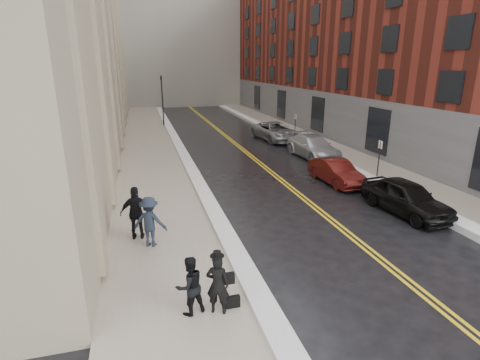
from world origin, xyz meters
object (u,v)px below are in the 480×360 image
car_silver_near (313,147)px  pedestrian_a (190,286)px  car_maroon (336,172)px  car_silver_far (275,131)px  car_black (406,197)px  pedestrian_main (218,285)px  pedestrian_b (150,222)px  pedestrian_c (137,213)px

car_silver_near → pedestrian_a: (-10.71, -15.20, 0.19)m
car_maroon → car_silver_near: (1.40, 5.80, 0.10)m
car_silver_far → car_black: bearing=-96.7°
pedestrian_main → pedestrian_b: 4.56m
car_maroon → pedestrian_c: size_ratio=2.01×
car_silver_near → pedestrian_main: 18.34m
pedestrian_main → car_maroon: bearing=-110.3°
pedestrian_main → car_black: bearing=-131.1°
car_maroon → car_silver_far: car_silver_far is taller
pedestrian_main → pedestrian_a: pedestrian_main is taller
car_silver_far → pedestrian_b: bearing=-128.5°
pedestrian_c → car_silver_far: bearing=-119.4°
pedestrian_b → car_silver_near: bearing=-114.2°
car_maroon → pedestrian_main: pedestrian_main is taller
car_maroon → pedestrian_a: bearing=-137.6°
car_maroon → pedestrian_b: bearing=-155.4°
car_silver_far → pedestrian_a: pedestrian_a is taller
pedestrian_b → pedestrian_c: (-0.44, 0.72, 0.09)m
car_silver_near → pedestrian_b: 16.00m
car_black → car_silver_near: car_silver_near is taller
car_silver_far → pedestrian_main: size_ratio=3.37×
pedestrian_b → car_black: bearing=-155.1°
pedestrian_a → pedestrian_c: size_ratio=0.80×
pedestrian_a → car_maroon: bearing=-153.7°
car_black → pedestrian_c: (-11.38, 0.16, 0.40)m
car_maroon → car_silver_far: size_ratio=0.73×
pedestrian_main → pedestrian_c: pedestrian_c is taller
pedestrian_b → pedestrian_c: size_ratio=0.91×
car_maroon → pedestrian_c: bearing=-159.6°
pedestrian_a → pedestrian_b: bearing=-97.6°
pedestrian_a → pedestrian_b: pedestrian_b is taller
car_maroon → car_silver_far: 12.34m
car_silver_far → pedestrian_main: (-9.60, -21.86, 0.20)m
car_maroon → pedestrian_a: size_ratio=2.52×
car_silver_near → pedestrian_main: bearing=-127.0°
pedestrian_a → pedestrian_c: (-1.27, 4.85, 0.20)m
pedestrian_a → pedestrian_c: 5.02m
car_maroon → car_silver_near: 5.97m
pedestrian_c → pedestrian_a: bearing=109.7°
pedestrian_main → pedestrian_a: (-0.69, 0.16, -0.02)m
pedestrian_b → car_silver_far: bearing=-100.3°
car_maroon → pedestrian_b: (-10.15, -5.27, 0.40)m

